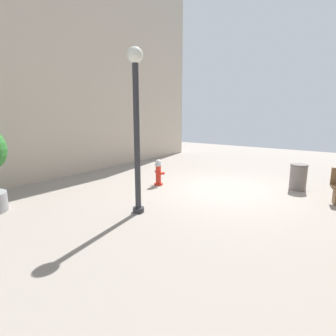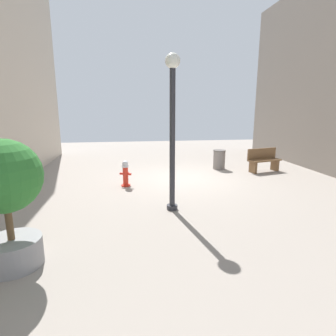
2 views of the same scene
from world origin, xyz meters
name	(u,v)px [view 2 (image 2 of 2)]	position (x,y,z in m)	size (l,w,h in m)	color
ground_plane	(182,178)	(0.00, 0.00, 0.00)	(23.40, 23.40, 0.00)	gray
fire_hydrant	(126,173)	(2.08, 0.74, 0.44)	(0.40, 0.38, 0.87)	red
bench_near	(263,160)	(-3.54, -0.65, 0.48)	(1.48, 0.77, 0.95)	brown
planter_tree	(5,192)	(3.91, 5.30, 1.28)	(1.18, 1.18, 2.14)	gray
street_lamp	(172,116)	(0.87, 3.11, 2.38)	(0.36, 0.36, 3.83)	#2D2D33
trash_bin	(219,159)	(-1.89, -1.37, 0.41)	(0.53, 0.53, 0.82)	slate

